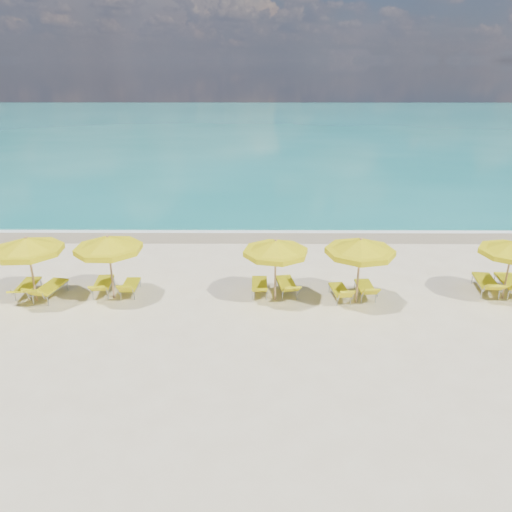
{
  "coord_description": "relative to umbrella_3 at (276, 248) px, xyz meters",
  "views": [
    {
      "loc": [
        0.07,
        -15.53,
        7.88
      ],
      "look_at": [
        0.0,
        1.5,
        1.2
      ],
      "focal_mm": 35.0,
      "sensor_mm": 36.0,
      "label": 1
    }
  ],
  "objects": [
    {
      "name": "lounger_2_left",
      "position": [
        -6.21,
        0.55,
        -1.73
      ],
      "size": [
        0.75,
        1.82,
        0.76
      ],
      "rotation": [
        0.0,
        0.0,
        0.1
      ],
      "color": "#A5A8AD",
      "rests_on": "ground"
    },
    {
      "name": "ocean",
      "position": [
        -0.67,
        47.68,
        -1.95
      ],
      "size": [
        120.0,
        80.0,
        0.3
      ],
      "primitive_type": "cube",
      "color": "#14716F",
      "rests_on": "ground"
    },
    {
      "name": "umbrella_2",
      "position": [
        -5.73,
        0.13,
        0.07
      ],
      "size": [
        3.09,
        3.09,
        2.37
      ],
      "rotation": [
        0.0,
        0.0,
        -0.42
      ],
      "color": "tan",
      "rests_on": "ground"
    },
    {
      "name": "foam_line",
      "position": [
        -0.67,
        7.88,
        -1.95
      ],
      "size": [
        120.0,
        1.2,
        0.03
      ],
      "primitive_type": "cube",
      "color": "white",
      "rests_on": "ground"
    },
    {
      "name": "umbrella_4",
      "position": [
        2.83,
        -0.2,
        0.1
      ],
      "size": [
        2.7,
        2.7,
        2.41
      ],
      "rotation": [
        0.0,
        0.0,
        -0.15
      ],
      "color": "tan",
      "rests_on": "ground"
    },
    {
      "name": "lounger_1_right",
      "position": [
        -7.99,
        0.11,
        -1.72
      ],
      "size": [
        0.97,
        1.96,
        0.87
      ],
      "rotation": [
        0.0,
        0.0,
        -0.19
      ],
      "color": "#A5A8AD",
      "rests_on": "ground"
    },
    {
      "name": "wet_sand_band",
      "position": [
        -0.67,
        7.08,
        -1.95
      ],
      "size": [
        120.0,
        2.6,
        0.01
      ],
      "primitive_type": "cube",
      "color": "tan",
      "rests_on": "ground"
    },
    {
      "name": "lounger_4_right",
      "position": [
        3.24,
        0.29,
        -1.74
      ],
      "size": [
        0.61,
        1.68,
        0.76
      ],
      "rotation": [
        0.0,
        0.0,
        0.03
      ],
      "color": "#A5A8AD",
      "rests_on": "ground"
    },
    {
      "name": "umbrella_1",
      "position": [
        -8.4,
        -0.11,
        0.1
      ],
      "size": [
        3.0,
        3.0,
        2.41
      ],
      "rotation": [
        0.0,
        0.0,
        -0.32
      ],
      "color": "tan",
      "rests_on": "ground"
    },
    {
      "name": "lounger_5_right",
      "position": [
        8.57,
        0.62,
        -1.7
      ],
      "size": [
        0.8,
        1.99,
        0.96
      ],
      "rotation": [
        0.0,
        0.0,
        -0.07
      ],
      "color": "#A5A8AD",
      "rests_on": "ground"
    },
    {
      "name": "ground_plane",
      "position": [
        -0.67,
        -0.32,
        -1.95
      ],
      "size": [
        120.0,
        120.0,
        0.0
      ],
      "primitive_type": "plane",
      "color": "beige"
    },
    {
      "name": "lounger_4_left",
      "position": [
        2.3,
        0.05,
        -1.75
      ],
      "size": [
        0.72,
        1.62,
        0.76
      ],
      "rotation": [
        0.0,
        0.0,
        0.13
      ],
      "color": "#A5A8AD",
      "rests_on": "ground"
    },
    {
      "name": "whitecap_far",
      "position": [
        7.33,
        23.68,
        -1.95
      ],
      "size": [
        18.0,
        0.3,
        0.05
      ],
      "primitive_type": "cube",
      "color": "white",
      "rests_on": "ground"
    },
    {
      "name": "lounger_3_right",
      "position": [
        0.44,
        0.52,
        -1.73
      ],
      "size": [
        0.86,
        1.88,
        0.77
      ],
      "rotation": [
        0.0,
        0.0,
        0.15
      ],
      "color": "#A5A8AD",
      "rests_on": "ground"
    },
    {
      "name": "lounger_3_left",
      "position": [
        -0.54,
        0.51,
        -1.74
      ],
      "size": [
        0.59,
        1.75,
        0.71
      ],
      "rotation": [
        0.0,
        0.0,
        0.0
      ],
      "color": "#A5A8AD",
      "rests_on": "ground"
    },
    {
      "name": "lounger_2_right",
      "position": [
        -5.21,
        0.45,
        -1.75
      ],
      "size": [
        0.58,
        1.59,
        0.76
      ],
      "rotation": [
        0.0,
        0.0,
        0.02
      ],
      "color": "#A5A8AD",
      "rests_on": "ground"
    },
    {
      "name": "lounger_5_left",
      "position": [
        7.7,
        0.66,
        -1.71
      ],
      "size": [
        0.91,
        2.05,
        0.83
      ],
      "rotation": [
        0.0,
        0.0,
        -0.14
      ],
      "color": "#A5A8AD",
      "rests_on": "ground"
    },
    {
      "name": "umbrella_5",
      "position": [
        8.11,
        0.15,
        -0.05
      ],
      "size": [
        2.55,
        2.55,
        2.23
      ],
      "rotation": [
        0.0,
        0.0,
        -0.17
      ],
      "color": "tan",
      "rests_on": "ground"
    },
    {
      "name": "umbrella_3",
      "position": [
        0.0,
        0.0,
        0.0
      ],
      "size": [
        2.62,
        2.62,
        2.29
      ],
      "rotation": [
        0.0,
        0.0,
        0.18
      ],
      "color": "tan",
      "rests_on": "ground"
    },
    {
      "name": "lounger_1_left",
      "position": [
        -8.9,
        0.4,
        -1.75
      ],
      "size": [
        0.66,
        1.8,
        0.64
      ],
      "rotation": [
        0.0,
        0.0,
        0.06
      ],
      "color": "#A5A8AD",
      "rests_on": "ground"
    },
    {
      "name": "whitecap_near",
      "position": [
        -6.67,
        16.68,
        -1.95
      ],
      "size": [
        14.0,
        0.36,
        0.05
      ],
      "primitive_type": "cube",
      "color": "white",
      "rests_on": "ground"
    }
  ]
}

